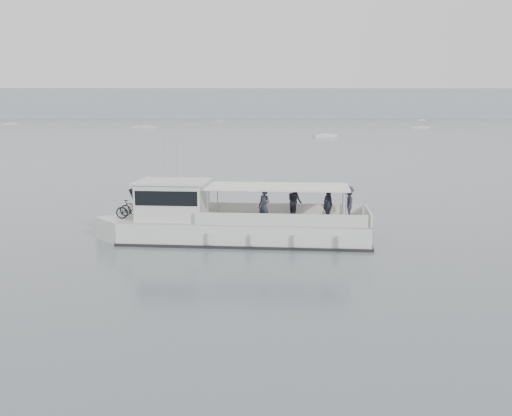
{
  "coord_description": "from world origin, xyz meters",
  "views": [
    {
      "loc": [
        -4.09,
        -24.92,
        6.02
      ],
      "look_at": [
        -3.72,
        1.27,
        1.6
      ],
      "focal_mm": 40.0,
      "sensor_mm": 36.0,
      "label": 1
    }
  ],
  "objects": [
    {
      "name": "headland",
      "position": [
        0.0,
        560.0,
        14.0
      ],
      "size": [
        1400.0,
        90.0,
        28.0
      ],
      "primitive_type": "cube",
      "color": "#939EA8",
      "rests_on": "ground"
    },
    {
      "name": "tour_boat",
      "position": [
        -5.35,
        1.4,
        0.9
      ],
      "size": [
        13.17,
        4.48,
        5.48
      ],
      "rotation": [
        0.0,
        0.0,
        -0.11
      ],
      "color": "silver",
      "rests_on": "ground"
    },
    {
      "name": "moored_fleet",
      "position": [
        -21.42,
        202.24,
        0.36
      ],
      "size": [
        415.25,
        361.13,
        10.78
      ],
      "color": "silver",
      "rests_on": "ground"
    },
    {
      "name": "ground",
      "position": [
        0.0,
        0.0,
        0.0
      ],
      "size": [
        1400.0,
        1400.0,
        0.0
      ],
      "primitive_type": "plane",
      "color": "slate",
      "rests_on": "ground"
    }
  ]
}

